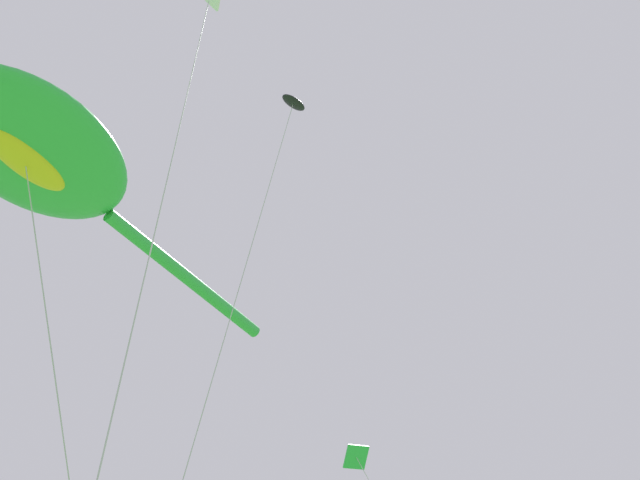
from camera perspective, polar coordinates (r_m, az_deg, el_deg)
big_show_kite at (r=15.85m, az=-21.49°, el=6.34°), size 9.73×4.25×13.20m
small_kite_streamer_purple at (r=13.98m, az=-9.26°, el=16.56°), size 1.43×2.50×15.39m
small_kite_triangle_green at (r=18.84m, az=-2.42°, el=9.85°), size 3.13×0.48×17.31m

